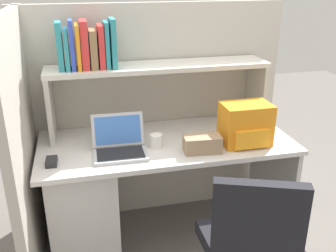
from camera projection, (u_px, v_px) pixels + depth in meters
ground_plane at (166, 234)px, 2.73m from camera, size 8.00×8.00×0.00m
desk at (108, 192)px, 2.49m from camera, size 1.60×0.70×0.73m
cubicle_partition_rear at (154, 114)px, 2.78m from camera, size 1.84×0.05×1.55m
cubicle_partition_left at (25, 151)px, 2.21m from camera, size 0.05×1.06×1.55m
overhead_hutch at (159, 79)px, 2.50m from camera, size 1.44×0.28×0.45m
reference_books_on_shelf at (87, 46)px, 2.32m from camera, size 0.35×0.19×0.30m
laptop at (119, 145)px, 2.27m from camera, size 0.32×0.27×0.22m
backpack at (246, 125)px, 2.37m from camera, size 0.30×0.23×0.26m
computer_mouse at (51, 162)px, 2.15m from camera, size 0.06×0.11×0.03m
paper_cup at (156, 141)px, 2.34m from camera, size 0.08×0.08×0.08m
tissue_box at (202, 144)px, 2.29m from camera, size 0.23×0.14×0.10m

